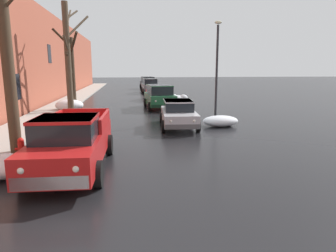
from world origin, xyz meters
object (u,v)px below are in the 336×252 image
(sedan_red_parked_far_down_block, at_px, (155,92))
(street_lamp_post, at_px, (217,65))
(fire_hydrant, at_px, (21,147))
(bare_tree_far_down_block, at_px, (72,71))
(suv_green_parked_kerbside_mid, at_px, (159,96))
(suv_black_at_far_intersection, at_px, (148,82))
(bare_tree_mid_block, at_px, (68,55))
(sedan_silver_parked_kerbside_close, at_px, (178,113))
(suv_grey_queued_behind_truck, at_px, (150,85))
(bare_tree_second_along_sidewalk, at_px, (7,52))
(pickup_truck_red_approaching_near_lane, at_px, (72,142))

(sedan_red_parked_far_down_block, distance_m, street_lamp_post, 11.92)
(fire_hydrant, bearing_deg, bare_tree_far_down_block, 91.37)
(suv_green_parked_kerbside_mid, relative_size, sedan_red_parked_far_down_block, 1.09)
(suv_black_at_far_intersection, relative_size, fire_hydrant, 6.17)
(sedan_red_parked_far_down_block, xyz_separation_m, street_lamp_post, (2.82, -11.31, 2.53))
(bare_tree_mid_block, relative_size, sedan_silver_parked_kerbside_close, 1.79)
(suv_green_parked_kerbside_mid, height_order, suv_grey_queued_behind_truck, same)
(bare_tree_second_along_sidewalk, xyz_separation_m, suv_green_parked_kerbside_mid, (6.40, 11.80, -2.64))
(bare_tree_second_along_sidewalk, distance_m, sedan_silver_parked_kerbside_close, 8.45)
(suv_green_parked_kerbside_mid, distance_m, sedan_red_parked_far_down_block, 6.47)
(fire_hydrant, bearing_deg, sedan_red_parked_far_down_block, 71.11)
(suv_black_at_far_intersection, relative_size, street_lamp_post, 0.75)
(street_lamp_post, bearing_deg, suv_green_parked_kerbside_mid, 122.00)
(suv_green_parked_kerbside_mid, distance_m, fire_hydrant, 13.56)
(bare_tree_mid_block, relative_size, suv_black_at_far_intersection, 1.70)
(bare_tree_mid_block, bearing_deg, sedan_red_parked_far_down_block, 48.73)
(bare_tree_far_down_block, height_order, suv_grey_queued_behind_truck, bare_tree_far_down_block)
(pickup_truck_red_approaching_near_lane, bearing_deg, suv_grey_queued_behind_truck, 81.05)
(bare_tree_mid_block, xyz_separation_m, suv_green_parked_kerbside_mid, (6.40, 1.05, -2.96))
(bare_tree_mid_block, relative_size, suv_grey_queued_behind_truck, 1.60)
(bare_tree_far_down_block, xyz_separation_m, suv_black_at_far_intersection, (7.00, 21.93, -1.91))
(pickup_truck_red_approaching_near_lane, xyz_separation_m, street_lamp_post, (7.13, 8.86, 2.40))
(bare_tree_far_down_block, height_order, suv_green_parked_kerbside_mid, bare_tree_far_down_block)
(bare_tree_far_down_block, distance_m, suv_black_at_far_intersection, 23.10)
(sedan_red_parked_far_down_block, relative_size, street_lamp_post, 0.69)
(suv_green_parked_kerbside_mid, height_order, fire_hydrant, suv_green_parked_kerbside_mid)
(fire_hydrant, height_order, street_lamp_post, street_lamp_post)
(fire_hydrant, bearing_deg, suv_green_parked_kerbside_mid, 63.03)
(bare_tree_second_along_sidewalk, bearing_deg, suv_green_parked_kerbside_mid, 61.53)
(pickup_truck_red_approaching_near_lane, distance_m, suv_black_at_far_intersection, 35.94)
(sedan_silver_parked_kerbside_close, distance_m, street_lamp_post, 4.57)
(sedan_silver_parked_kerbside_close, height_order, suv_grey_queued_behind_truck, suv_grey_queued_behind_truck)
(suv_green_parked_kerbside_mid, bearing_deg, sedan_silver_parked_kerbside_close, -88.29)
(bare_tree_second_along_sidewalk, height_order, suv_green_parked_kerbside_mid, bare_tree_second_along_sidewalk)
(suv_green_parked_kerbside_mid, relative_size, suv_black_at_far_intersection, 1.00)
(suv_black_at_far_intersection, xyz_separation_m, street_lamp_post, (2.46, -26.77, 2.30))
(suv_green_parked_kerbside_mid, bearing_deg, fire_hydrant, -116.97)
(sedan_silver_parked_kerbside_close, relative_size, suv_green_parked_kerbside_mid, 0.95)
(bare_tree_mid_block, relative_size, pickup_truck_red_approaching_near_lane, 1.43)
(sedan_red_parked_far_down_block, xyz_separation_m, suv_black_at_far_intersection, (0.36, 15.47, 0.24))
(suv_grey_queued_behind_truck, bearing_deg, street_lamp_post, -82.01)
(street_lamp_post, bearing_deg, bare_tree_far_down_block, 152.89)
(sedan_silver_parked_kerbside_close, relative_size, suv_grey_queued_behind_truck, 0.89)
(pickup_truck_red_approaching_near_lane, distance_m, sedan_silver_parked_kerbside_close, 7.63)
(suv_green_parked_kerbside_mid, height_order, sedan_red_parked_far_down_block, suv_green_parked_kerbside_mid)
(sedan_silver_parked_kerbside_close, height_order, fire_hydrant, sedan_silver_parked_kerbside_close)
(bare_tree_mid_block, bearing_deg, sedan_silver_parked_kerbside_close, -43.85)
(suv_green_parked_kerbside_mid, xyz_separation_m, suv_grey_queued_behind_truck, (0.32, 14.40, 0.00))
(suv_green_parked_kerbside_mid, xyz_separation_m, sedan_red_parked_far_down_block, (0.20, 6.47, -0.24))
(bare_tree_far_down_block, bearing_deg, sedan_red_parked_far_down_block, 44.25)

